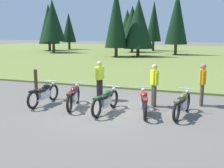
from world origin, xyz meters
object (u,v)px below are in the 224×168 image
(motorcycle_red, at_px, (144,102))
(motorcycle_british_green, at_px, (106,101))
(motorcycle_maroon, at_px, (74,96))
(rider_near_row_end, at_px, (154,83))
(motorcycle_black, at_px, (44,94))
(rider_with_back_turned, at_px, (100,78))
(rider_checking_bike, at_px, (202,82))
(trail_marker_post, at_px, (36,80))
(motorcycle_olive, at_px, (182,104))

(motorcycle_red, bearing_deg, motorcycle_british_green, -169.31)
(motorcycle_maroon, distance_m, rider_near_row_end, 3.17)
(motorcycle_maroon, relative_size, rider_near_row_end, 1.23)
(motorcycle_british_green, bearing_deg, motorcycle_red, 10.69)
(motorcycle_black, height_order, motorcycle_maroon, same)
(rider_with_back_turned, height_order, rider_checking_bike, same)
(motorcycle_maroon, relative_size, trail_marker_post, 1.91)
(motorcycle_olive, distance_m, rider_near_row_end, 1.56)
(motorcycle_black, bearing_deg, rider_with_back_turned, 39.19)
(motorcycle_british_green, bearing_deg, trail_marker_post, 153.68)
(rider_with_back_turned, bearing_deg, motorcycle_black, -140.81)
(motorcycle_black, height_order, rider_near_row_end, rider_near_row_end)
(trail_marker_post, bearing_deg, rider_checking_bike, -0.96)
(motorcycle_british_green, height_order, rider_with_back_turned, rider_with_back_turned)
(motorcycle_olive, distance_m, rider_checking_bike, 1.82)
(motorcycle_maroon, height_order, motorcycle_olive, same)
(motorcycle_olive, bearing_deg, motorcycle_british_green, -170.00)
(motorcycle_red, relative_size, motorcycle_olive, 0.98)
(rider_near_row_end, height_order, trail_marker_post, rider_near_row_end)
(motorcycle_maroon, bearing_deg, trail_marker_post, 146.93)
(motorcycle_olive, bearing_deg, motorcycle_red, -170.72)
(motorcycle_black, distance_m, rider_near_row_end, 4.42)
(motorcycle_maroon, height_order, rider_with_back_turned, rider_with_back_turned)
(rider_with_back_turned, distance_m, trail_marker_post, 3.67)
(motorcycle_maroon, bearing_deg, rider_with_back_turned, 71.33)
(motorcycle_maroon, bearing_deg, motorcycle_black, -179.62)
(motorcycle_british_green, distance_m, motorcycle_red, 1.38)
(motorcycle_british_green, bearing_deg, motorcycle_olive, 10.00)
(motorcycle_british_green, xyz_separation_m, rider_checking_bike, (3.26, 2.11, 0.51))
(rider_checking_bike, bearing_deg, motorcycle_black, -162.39)
(motorcycle_maroon, distance_m, motorcycle_red, 2.77)
(trail_marker_post, bearing_deg, motorcycle_maroon, -33.07)
(motorcycle_maroon, height_order, rider_checking_bike, rider_checking_bike)
(rider_checking_bike, bearing_deg, motorcycle_red, -135.82)
(motorcycle_black, bearing_deg, motorcycle_red, 0.70)
(trail_marker_post, bearing_deg, motorcycle_olive, -13.85)
(motorcycle_maroon, height_order, rider_near_row_end, rider_near_row_end)
(motorcycle_red, xyz_separation_m, rider_with_back_turned, (-2.27, 1.43, 0.51))
(motorcycle_red, xyz_separation_m, trail_marker_post, (-5.88, 1.98, 0.10))
(motorcycle_olive, bearing_deg, rider_near_row_end, 142.22)
(motorcycle_black, relative_size, motorcycle_olive, 1.01)
(motorcycle_black, relative_size, motorcycle_red, 1.03)
(motorcycle_black, relative_size, motorcycle_british_green, 1.00)
(motorcycle_maroon, distance_m, motorcycle_olive, 4.08)
(motorcycle_red, height_order, motorcycle_olive, same)
(motorcycle_olive, bearing_deg, rider_with_back_turned, 161.16)
(motorcycle_british_green, xyz_separation_m, motorcycle_red, (1.35, 0.26, 0.00))
(motorcycle_black, bearing_deg, motorcycle_maroon, 0.38)
(motorcycle_british_green, relative_size, rider_checking_bike, 1.26)
(rider_checking_bike, bearing_deg, motorcycle_british_green, -147.10)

